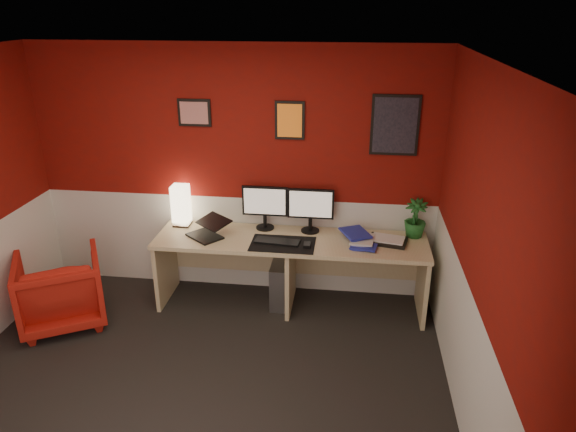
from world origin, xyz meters
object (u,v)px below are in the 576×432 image
at_px(desk, 291,273).
at_px(monitor_left, 265,201).
at_px(potted_plant, 415,218).
at_px(armchair, 61,290).
at_px(pc_tower, 282,282).
at_px(monitor_right, 311,204).
at_px(laptop, 204,227).
at_px(shoji_lamp, 181,206).
at_px(zen_tray, 388,241).

relative_size(desk, monitor_left, 4.48).
xyz_separation_m(potted_plant, armchair, (-3.27, -0.76, -0.58)).
distance_m(desk, pc_tower, 0.18).
distance_m(monitor_right, armchair, 2.48).
xyz_separation_m(laptop, potted_plant, (2.00, 0.27, 0.08)).
distance_m(potted_plant, armchair, 3.41).
xyz_separation_m(desk, monitor_right, (0.17, 0.21, 0.66)).
bearing_deg(shoji_lamp, laptop, -41.09).
relative_size(pc_tower, armchair, 0.60).
height_order(monitor_right, pc_tower, monitor_right).
xyz_separation_m(desk, shoji_lamp, (-1.13, 0.21, 0.56)).
relative_size(desk, potted_plant, 6.95).
relative_size(laptop, armchair, 0.44).
height_order(laptop, zen_tray, laptop).
bearing_deg(monitor_left, zen_tray, -8.71).
bearing_deg(shoji_lamp, pc_tower, -8.23).
distance_m(desk, zen_tray, 0.99).
relative_size(potted_plant, armchair, 0.50).
bearing_deg(monitor_left, shoji_lamp, -178.69).
bearing_deg(armchair, shoji_lamp, -171.11).
bearing_deg(laptop, monitor_right, 54.67).
bearing_deg(potted_plant, armchair, -166.95).
relative_size(shoji_lamp, armchair, 0.53).
xyz_separation_m(laptop, monitor_right, (1.00, 0.26, 0.18)).
bearing_deg(laptop, shoji_lamp, 178.75).
bearing_deg(monitor_right, desk, -129.18).
relative_size(shoji_lamp, monitor_left, 0.69).
xyz_separation_m(shoji_lamp, laptop, (0.30, -0.26, -0.09)).
bearing_deg(zen_tray, monitor_right, 167.61).
height_order(potted_plant, armchair, potted_plant).
relative_size(shoji_lamp, monitor_right, 0.69).
bearing_deg(desk, laptop, -176.05).
height_order(monitor_right, potted_plant, monitor_right).
bearing_deg(zen_tray, potted_plant, 33.46).
xyz_separation_m(monitor_left, zen_tray, (1.20, -0.18, -0.28)).
bearing_deg(potted_plant, desk, -169.76).
relative_size(desk, armchair, 3.46).
height_order(zen_tray, pc_tower, zen_tray).
xyz_separation_m(monitor_right, armchair, (-2.27, -0.75, -0.68)).
xyz_separation_m(laptop, monitor_left, (0.54, 0.28, 0.18)).
xyz_separation_m(shoji_lamp, monitor_right, (1.30, -0.00, 0.09)).
bearing_deg(laptop, potted_plant, 47.50).
distance_m(desk, monitor_right, 0.71).
bearing_deg(armchair, desk, 165.58).
distance_m(zen_tray, potted_plant, 0.35).
height_order(desk, potted_plant, potted_plant).
bearing_deg(laptop, monitor_left, 67.42).
bearing_deg(pc_tower, armchair, -163.46).
bearing_deg(monitor_left, pc_tower, -41.14).
bearing_deg(zen_tray, desk, -177.34).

